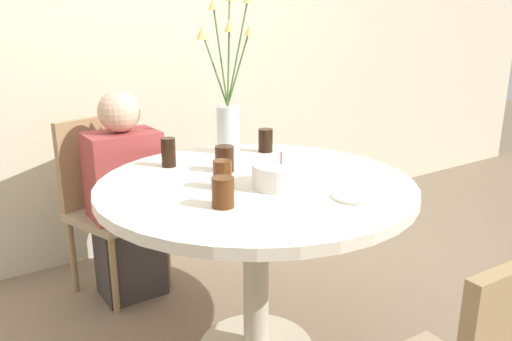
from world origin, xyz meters
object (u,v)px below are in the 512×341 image
Objects in this scene: birthday_cake at (281,175)px; drink_glass_3 at (266,140)px; person_boy at (126,203)px; flower_vase at (227,102)px; drink_glass_1 at (222,174)px; drink_glass_2 at (223,192)px; chair_near_front at (106,196)px; side_plate at (356,197)px; drink_glass_0 at (169,152)px; drink_glass_4 at (224,159)px.

birthday_cake is 0.53m from drink_glass_3.
drink_glass_3 is 0.77m from person_boy.
flower_vase reaches higher than drink_glass_1.
drink_glass_2 is at bearing -89.54° from person_boy.
flower_vase is 6.75× the size of drink_glass_3.
person_boy is at bearing 108.56° from birthday_cake.
chair_near_front is 1.22× the size of flower_vase.
drink_glass_1 is at bearing -141.14° from drink_glass_3.
flower_vase is at bearing 79.23° from birthday_cake.
drink_glass_1 is 0.10× the size of person_boy.
drink_glass_2 is (-0.10, -0.17, -0.00)m from drink_glass_1.
side_plate is at bearing -99.10° from drink_glass_3.
drink_glass_0 reaches higher than drink_glass_1.
drink_glass_4 reaches higher than side_plate.
drink_glass_3 is (0.60, -0.57, 0.32)m from chair_near_front.
birthday_cake is (0.35, -1.04, 0.31)m from chair_near_front.
person_boy is (-0.30, 0.88, -0.32)m from birthday_cake.
person_boy reaches higher than drink_glass_3.
side_plate is at bearing -87.73° from flower_vase.
flower_vase is at bearing 12.98° from drink_glass_0.
side_plate is 0.49m from drink_glass_1.
person_boy reaches higher than drink_glass_0.
flower_vase is at bearing 56.88° from drink_glass_1.
drink_glass_3 is 0.37m from drink_glass_4.
drink_glass_1 is at bearing -82.32° from person_boy.
chair_near_front is 1.15m from drink_glass_2.
person_boy is at bearing 90.46° from drink_glass_2.
drink_glass_3 is at bearing -33.94° from flower_vase.
drink_glass_1 is 0.22m from drink_glass_4.
drink_glass_4 is (-0.21, 0.54, 0.05)m from side_plate.
drink_glass_2 is at bearing -95.88° from drink_glass_0.
person_boy reaches higher than birthday_cake.
drink_glass_0 reaches higher than drink_glass_2.
drink_glass_0 is at bearing -96.76° from chair_near_front.
flower_vase is 0.38m from drink_glass_4.
side_plate is at bearing -63.20° from drink_glass_0.
side_plate is (0.03, -0.81, -0.23)m from flower_vase.
drink_glass_1 is at bearing 151.68° from birthday_cake.
drink_glass_4 is (-0.07, 0.29, 0.01)m from birthday_cake.
drink_glass_1 is at bearing -99.02° from chair_near_front.
side_plate is at bearing -61.23° from birthday_cake.
flower_vase reaches higher than drink_glass_3.
side_plate is 1.60× the size of drink_glass_4.
drink_glass_3 reaches higher than drink_glass_2.
drink_glass_4 is at bearing -50.65° from drink_glass_0.
chair_near_front is at bearing 108.55° from birthday_cake.
drink_glass_2 is at bearing -105.49° from chair_near_front.
drink_glass_1 is at bearing -123.12° from flower_vase.
flower_vase is 7.25× the size of drink_glass_2.
birthday_cake is 0.30m from drink_glass_4.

